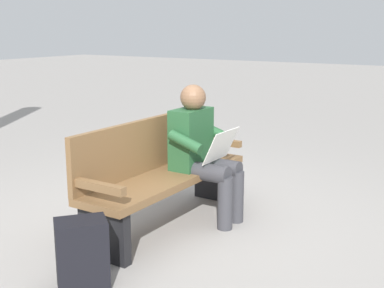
% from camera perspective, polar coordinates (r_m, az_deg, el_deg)
% --- Properties ---
extents(ground_plane, '(40.00, 40.00, 0.00)m').
position_cam_1_polar(ground_plane, '(4.47, -2.62, -8.89)').
color(ground_plane, gray).
extents(bench_near, '(1.81, 0.50, 0.90)m').
position_cam_1_polar(bench_near, '(4.36, -3.44, -3.09)').
color(bench_near, brown).
rests_on(bench_near, ground).
extents(person_seated, '(0.57, 0.58, 1.18)m').
position_cam_1_polar(person_seated, '(4.42, 1.13, -0.59)').
color(person_seated, '#23512D').
rests_on(person_seated, ground).
extents(backpack, '(0.40, 0.39, 0.46)m').
position_cam_1_polar(backpack, '(3.48, -12.06, -11.78)').
color(backpack, black).
rests_on(backpack, ground).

